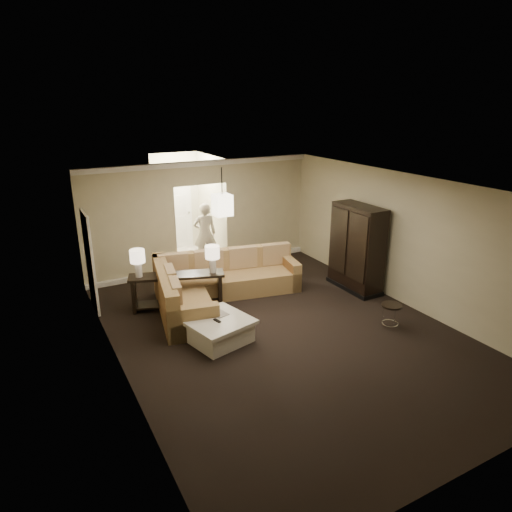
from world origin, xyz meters
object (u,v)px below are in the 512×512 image
person (205,231)px  console_table (177,288)px  armoire (356,250)px  sectional_sofa (215,285)px  coffee_table (218,329)px  drink_table (391,311)px

person → console_table: bearing=67.3°
console_table → armoire: 4.14m
armoire → person: size_ratio=1.08×
console_table → sectional_sofa: bearing=13.9°
sectional_sofa → armoire: armoire is taller
coffee_table → drink_table: size_ratio=2.67×
sectional_sofa → armoire: 3.34m
armoire → drink_table: size_ratio=4.07×
sectional_sofa → console_table: (-0.83, 0.07, 0.07)m
coffee_table → armoire: bearing=10.8°
sectional_sofa → coffee_table: sectional_sofa is taller
sectional_sofa → console_table: sectional_sofa is taller
sectional_sofa → console_table: bearing=-173.8°
console_table → armoire: (3.99, -0.96, 0.50)m
sectional_sofa → drink_table: (2.51, -2.76, -0.04)m
sectional_sofa → person: (0.76, 2.37, 0.53)m
drink_table → person: person is taller
console_table → drink_table: bearing=-21.6°
sectional_sofa → console_table: size_ratio=1.82×
coffee_table → armoire: armoire is taller
coffee_table → drink_table: drink_table is taller
sectional_sofa → armoire: size_ratio=1.84×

